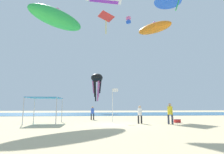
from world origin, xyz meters
name	(u,v)px	position (x,y,z in m)	size (l,w,h in m)	color
ground	(116,125)	(0.00, 0.00, -0.05)	(110.00, 110.00, 0.10)	beige
ocean_strip	(102,114)	(0.00, 23.91, 0.01)	(110.00, 18.01, 0.03)	#28608C
canopy_tent	(45,99)	(-6.47, 1.71, 2.24)	(2.80, 3.07, 2.37)	#B2B2B7
person_near_tent	(170,112)	(4.85, -0.24, 1.08)	(0.48, 0.44, 1.84)	#33384C
person_leftmost	(140,113)	(2.33, 0.67, 0.95)	(0.43, 0.39, 1.62)	black
person_central	(93,112)	(-2.01, 5.96, 0.93)	(0.42, 0.37, 1.58)	black
banner_flag	(113,101)	(0.07, 2.60, 2.06)	(0.61, 0.06, 3.39)	silver
cooler_box	(177,121)	(6.15, 1.26, 0.18)	(0.57, 0.37, 0.35)	red
kite_inflatable_orange	(154,28)	(9.99, 17.86, 17.07)	(6.85, 6.91, 2.91)	orange
kite_box_pink	(128,20)	(6.40, 26.11, 22.52)	(1.24, 1.20, 1.88)	pink
kite_octopus_black	(97,79)	(-1.14, 26.98, 7.86)	(3.20, 3.20, 6.45)	black
kite_diamond_red	(106,17)	(0.36, 18.39, 19.05)	(3.40, 3.45, 4.08)	red
kite_inflatable_green	(57,18)	(-6.99, 7.93, 13.36)	(7.79, 7.75, 3.22)	green
kite_delta_blue	(168,0)	(9.71, 10.21, 18.48)	(5.92, 5.90, 3.44)	blue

